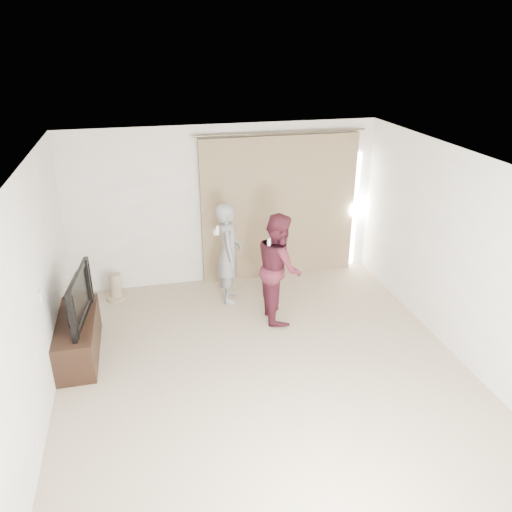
% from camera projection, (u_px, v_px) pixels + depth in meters
% --- Properties ---
extents(floor, '(5.50, 5.50, 0.00)m').
position_uv_depth(floor, '(267.00, 374.00, 6.16)').
color(floor, tan).
rests_on(floor, ground).
extents(wall_back, '(5.00, 0.04, 2.60)m').
position_uv_depth(wall_back, '(225.00, 206.00, 8.07)').
color(wall_back, white).
rests_on(wall_back, ground).
extents(wall_left, '(0.04, 5.50, 2.60)m').
position_uv_depth(wall_left, '(31.00, 306.00, 5.10)').
color(wall_left, white).
rests_on(wall_left, ground).
extents(ceiling, '(5.00, 5.50, 0.01)m').
position_uv_depth(ceiling, '(269.00, 167.00, 5.10)').
color(ceiling, white).
rests_on(ceiling, wall_back).
extents(curtain, '(2.80, 0.11, 2.46)m').
position_uv_depth(curtain, '(280.00, 208.00, 8.24)').
color(curtain, '#93795A').
rests_on(curtain, ground).
extents(tv_console, '(0.47, 1.36, 0.52)m').
position_uv_depth(tv_console, '(78.00, 337.00, 6.44)').
color(tv_console, black).
rests_on(tv_console, ground).
extents(tv, '(0.27, 1.11, 0.63)m').
position_uv_depth(tv, '(72.00, 298.00, 6.21)').
color(tv, black).
rests_on(tv, tv_console).
extents(scratching_post, '(0.33, 0.33, 0.44)m').
position_uv_depth(scratching_post, '(116.00, 289.00, 7.83)').
color(scratching_post, tan).
rests_on(scratching_post, ground).
extents(person_man, '(0.48, 0.64, 1.58)m').
position_uv_depth(person_man, '(229.00, 253.00, 7.59)').
color(person_man, gray).
rests_on(person_man, ground).
extents(person_woman, '(0.65, 0.81, 1.60)m').
position_uv_depth(person_woman, '(279.00, 267.00, 7.11)').
color(person_woman, '#511B28').
rests_on(person_woman, ground).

